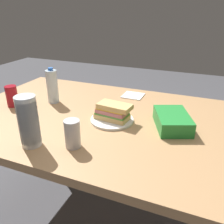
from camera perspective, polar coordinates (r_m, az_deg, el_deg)
name	(u,v)px	position (r m, az deg, el deg)	size (l,w,h in m)	color
ground_plane	(98,214)	(1.73, -3.35, -23.53)	(8.00, 8.00, 0.00)	#4C4C51
dining_table	(95,129)	(1.32, -4.04, -4.24)	(1.49, 0.99, 0.74)	tan
paper_plate	(112,120)	(1.21, 0.00, -1.89)	(0.22, 0.22, 0.01)	white
sandwich	(113,112)	(1.19, 0.20, 0.12)	(0.19, 0.11, 0.08)	#DBB26B
soda_can_red	(12,96)	(1.49, -23.09, 3.57)	(0.07, 0.07, 0.12)	maroon
chip_bag	(172,121)	(1.18, 14.40, -2.03)	(0.23, 0.15, 0.07)	#268C38
water_bottle_tall	(52,86)	(1.46, -14.27, 6.03)	(0.07, 0.07, 0.21)	silver
plastic_cup_stack	(29,122)	(1.02, -19.58, -2.20)	(0.08, 0.08, 0.22)	silver
soda_can_silver	(72,134)	(0.99, -9.58, -5.21)	(0.07, 0.07, 0.12)	silver
paper_napkin	(133,96)	(1.55, 5.11, 3.99)	(0.13, 0.13, 0.01)	white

